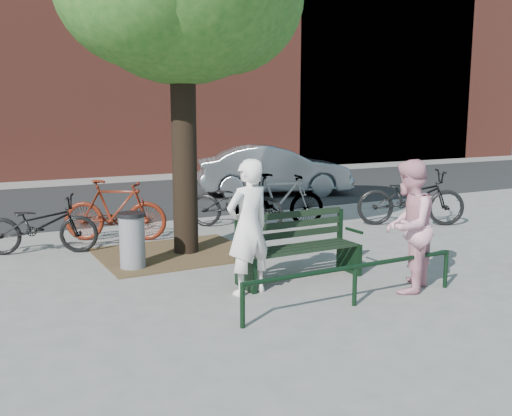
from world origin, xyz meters
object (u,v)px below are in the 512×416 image
park_bench (297,245)px  parked_car (274,170)px  litter_bin (132,240)px  person_right (408,226)px  bicycle_c (236,203)px  person_left (248,227)px

park_bench → parked_car: bearing=62.0°
litter_bin → parked_car: parked_car is taller
litter_bin → parked_car: size_ratio=0.20×
person_right → bicycle_c: (-0.12, 4.68, -0.34)m
person_left → person_right: bearing=145.0°
litter_bin → park_bench: bearing=-40.8°
parked_car → person_right: bearing=180.0°
litter_bin → parked_car: 7.95m
park_bench → parked_car: 8.12m
parked_car → person_left: bearing=166.6°
person_left → person_right: 2.04m
park_bench → person_right: 1.52m
person_right → litter_bin: 3.93m
person_left → parked_car: 8.81m
litter_bin → bicycle_c: 3.32m
parked_car → litter_bin: bearing=153.5°
litter_bin → bicycle_c: bearing=36.1°
person_left → bicycle_c: (1.73, 3.82, -0.35)m
person_right → litter_bin: size_ratio=2.03×
park_bench → litter_bin: 2.44m
person_left → litter_bin: 2.14m
person_left → litter_bin: person_left is taller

